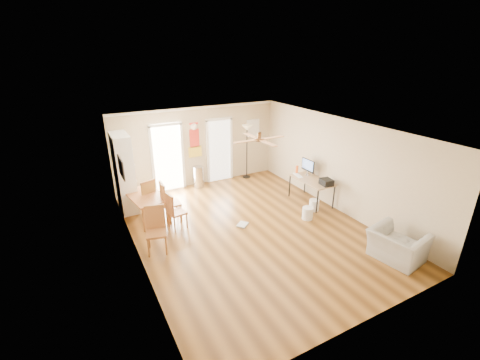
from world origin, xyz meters
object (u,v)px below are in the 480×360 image
dining_table (147,207)px  dining_chair_right_b (177,210)px  dining_chair_right_a (171,201)px  wastebasket_b (314,205)px  dining_chair_far (146,197)px  computer_desk (311,191)px  dining_chair_near (156,231)px  torchiere_lamp (247,152)px  armchair (397,245)px  bookshelf (124,173)px  wastebasket_a (308,213)px  trash_can (198,177)px  printer (326,182)px

dining_table → dining_chair_right_b: bearing=-57.8°
dining_chair_right_a → wastebasket_b: 3.98m
dining_chair_right_b → dining_chair_far: size_ratio=0.95×
wastebasket_b → computer_desk: bearing=62.2°
dining_chair_right_b → dining_chair_near: 1.09m
dining_chair_right_b → torchiere_lamp: torchiere_lamp is taller
armchair → dining_chair_far: bearing=33.1°
bookshelf → wastebasket_a: bookshelf is taller
torchiere_lamp → wastebasket_b: 3.27m
bookshelf → dining_chair_near: 2.57m
dining_chair_right_a → trash_can: bearing=-38.4°
bookshelf → dining_chair_near: bearing=-105.5°
dining_chair_far → armchair: 6.33m
dining_table → computer_desk: bearing=-16.1°
bookshelf → dining_table: 1.17m
dining_table → dining_chair_near: bearing=-96.3°
dining_chair_far → wastebasket_a: bearing=129.3°
torchiere_lamp → dining_table: bearing=-160.2°
bookshelf → printer: size_ratio=6.46×
trash_can → torchiere_lamp: (1.84, 0.02, 0.59)m
dining_table → dining_chair_right_b: 1.04m
wastebasket_a → dining_table: bearing=151.2°
torchiere_lamp → dining_chair_far: bearing=-163.6°
torchiere_lamp → wastebasket_b: bearing=-82.3°
dining_chair_near → computer_desk: dining_chair_near is taller
trash_can → armchair: trash_can is taller
dining_chair_right_b → dining_chair_near: bearing=128.5°
dining_chair_far → trash_can: dining_chair_far is taller
bookshelf → wastebasket_b: 5.38m
dining_chair_right_a → wastebasket_b: dining_chair_right_a is taller
armchair → dining_chair_near: bearing=49.5°
bookshelf → wastebasket_a: 5.13m
trash_can → dining_chair_right_a: bearing=-129.5°
printer → wastebasket_b: size_ratio=1.07×
dining_chair_right_b → printer: 4.17m
dining_chair_right_a → printer: 4.30m
dining_chair_near → computer_desk: bearing=19.4°
dining_chair_right_b → wastebasket_b: 3.84m
printer → bookshelf: bearing=160.5°
dining_table → dining_chair_far: 0.32m
dining_table → printer: size_ratio=4.03×
dining_chair_right_a → printer: bearing=-108.2°
dining_table → bookshelf: bearing=113.8°
dining_table → dining_chair_right_a: dining_chair_right_a is taller
dining_chair_far → wastebasket_b: 4.70m
wastebasket_b → armchair: 2.65m
wastebasket_b → bookshelf: bearing=150.8°
dining_chair_far → dining_table: bearing=63.1°
computer_desk → wastebasket_b: 0.56m
wastebasket_b → armchair: armchair is taller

